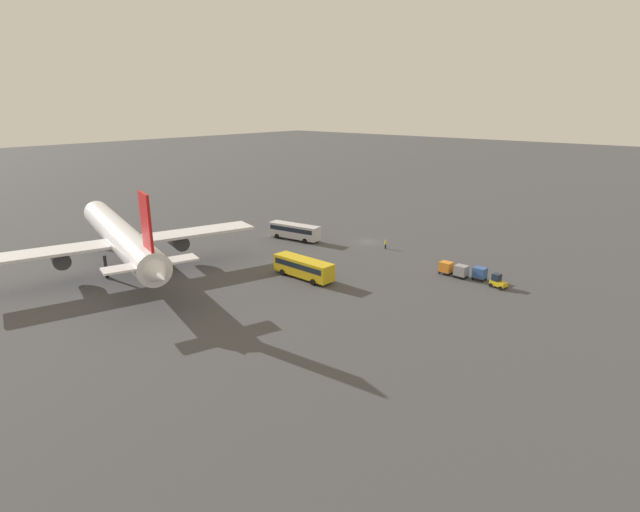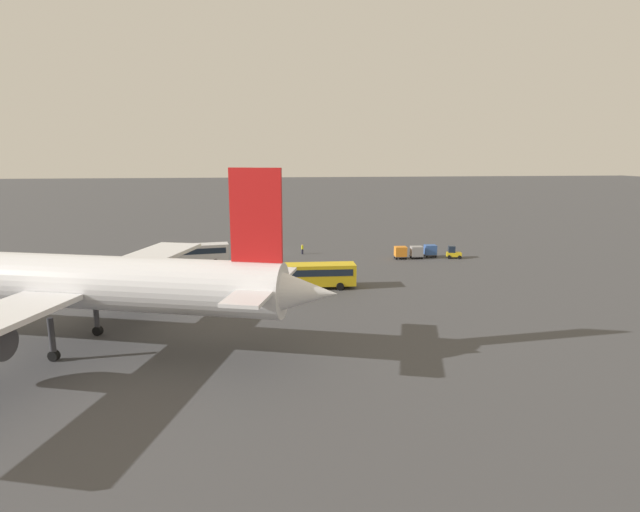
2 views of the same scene
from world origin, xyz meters
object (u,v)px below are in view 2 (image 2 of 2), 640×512
object	(u,v)px
shuttle_bus_near	(192,253)
cargo_cart_grey	(417,252)
worker_person	(302,249)
baggage_tug	(453,253)
airplane	(56,282)
cargo_cart_blue	(430,250)
shuttle_bus_far	(312,274)
cargo_cart_orange	(401,252)

from	to	relation	value
shuttle_bus_near	cargo_cart_grey	distance (m)	36.54
worker_person	baggage_tug	bearing A→B (deg)	165.02
airplane	cargo_cart_grey	size ratio (longest dim) A/B	23.95
worker_person	shuttle_bus_near	bearing A→B (deg)	20.09
baggage_tug	cargo_cart_blue	xyz separation A→B (m)	(3.48, -1.38, 0.25)
shuttle_bus_near	shuttle_bus_far	distance (m)	23.71
airplane	baggage_tug	bearing A→B (deg)	-129.51
shuttle_bus_far	cargo_cart_grey	world-z (taller)	shuttle_bus_far
shuttle_bus_far	cargo_cart_orange	bearing A→B (deg)	-132.91
airplane	cargo_cart_blue	world-z (taller)	airplane
shuttle_bus_far	cargo_cart_blue	distance (m)	28.07
cargo_cart_blue	baggage_tug	bearing A→B (deg)	158.42
cargo_cart_blue	shuttle_bus_far	bearing A→B (deg)	38.62
cargo_cart_blue	worker_person	bearing A→B (deg)	-13.85
airplane	cargo_cart_blue	distance (m)	58.31
airplane	shuttle_bus_near	distance (m)	34.47
shuttle_bus_near	baggage_tug	size ratio (longest dim) A/B	4.40
airplane	shuttle_bus_far	xyz separation A→B (m)	(-24.64, -17.25, -4.11)
baggage_tug	cargo_cart_orange	distance (m)	8.92
cargo_cart_blue	cargo_cart_orange	bearing A→B (deg)	9.30
shuttle_bus_far	cargo_cart_orange	xyz separation A→B (m)	(-16.50, -16.63, -0.72)
baggage_tug	worker_person	distance (m)	25.63
worker_person	cargo_cart_blue	distance (m)	21.91
worker_person	cargo_cart_grey	world-z (taller)	cargo_cart_grey
cargo_cart_blue	cargo_cart_grey	distance (m)	2.88
baggage_tug	cargo_cart_grey	world-z (taller)	baggage_tug
cargo_cart_blue	cargo_cart_orange	distance (m)	5.49
airplane	cargo_cart_grey	xyz separation A→B (m)	(-43.85, -33.79, -4.83)
worker_person	cargo_cart_grey	distance (m)	19.58
worker_person	cargo_cart_orange	distance (m)	17.00
cargo_cart_blue	cargo_cart_grey	bearing A→B (deg)	19.85
worker_person	cargo_cart_orange	size ratio (longest dim) A/B	0.84
shuttle_bus_near	worker_person	xyz separation A→B (m)	(-17.97, -6.57, -1.06)
airplane	shuttle_bus_far	world-z (taller)	airplane
baggage_tug	cargo_cart_blue	size ratio (longest dim) A/B	1.26
worker_person	cargo_cart_orange	world-z (taller)	cargo_cart_orange
airplane	baggage_tug	world-z (taller)	airplane
shuttle_bus_far	cargo_cart_blue	size ratio (longest dim) A/B	5.36
shuttle_bus_near	shuttle_bus_far	xyz separation A→B (m)	(-17.32, 16.18, -0.02)
airplane	cargo_cart_grey	bearing A→B (deg)	-125.61
cargo_cart_grey	shuttle_bus_far	bearing A→B (deg)	40.72
baggage_tug	cargo_cart_orange	bearing A→B (deg)	9.81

